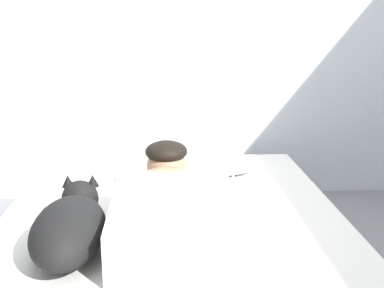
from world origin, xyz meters
name	(u,v)px	position (x,y,z in m)	size (l,w,h in m)	color
back_wall	(211,2)	(0.00, 1.41, 1.25)	(3.98, 0.12, 2.50)	silver
bed	(173,253)	(-0.28, 0.24, 0.16)	(1.53, 1.94, 0.33)	#726051
pillow	(211,164)	(-0.05, 0.83, 0.38)	(0.52, 0.32, 0.11)	white
person_lying	(168,203)	(-0.30, 0.15, 0.43)	(0.43, 0.92, 0.27)	white
dog	(70,226)	(-0.65, -0.04, 0.43)	(0.26, 0.57, 0.21)	black
coffee_cup	(220,175)	(-0.02, 0.68, 0.36)	(0.12, 0.09, 0.07)	white
cell_phone	(99,229)	(-0.58, 0.14, 0.33)	(0.07, 0.14, 0.01)	black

